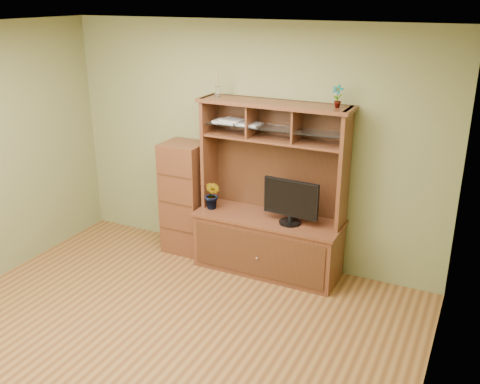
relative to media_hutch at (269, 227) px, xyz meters
The scene contains 8 objects.
room 1.95m from the media_hutch, 102.18° to the right, with size 4.54×4.04×2.74m.
media_hutch is the anchor object (origin of this frame).
monitor 0.48m from the media_hutch, 16.88° to the right, with size 0.61×0.24×0.48m.
orchid_plant 0.73m from the media_hutch, behind, with size 0.18×0.15×0.33m, color #30581E.
top_plant 1.63m from the media_hutch, ahead, with size 0.12×0.08×0.23m, color #336122.
reed_diffuser 1.64m from the media_hutch, behind, with size 0.06×0.06×0.31m.
magazines 1.22m from the media_hutch, behind, with size 0.54×0.22×0.04m.
side_cabinet 1.11m from the media_hutch, behind, with size 0.48×0.44×1.34m.
Camera 1 is at (2.44, -3.27, 2.96)m, focal length 40.00 mm.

